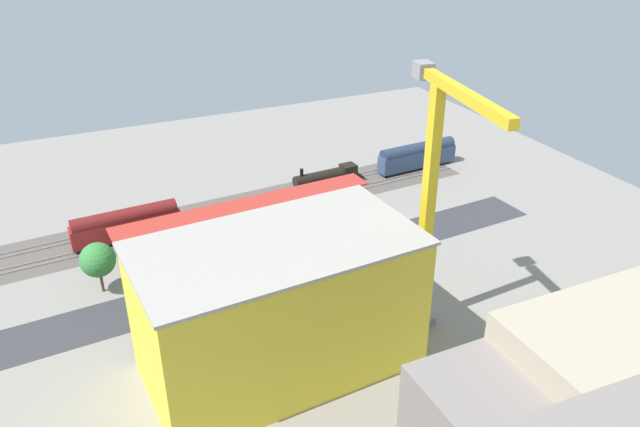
{
  "coord_description": "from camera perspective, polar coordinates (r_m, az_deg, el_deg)",
  "views": [
    {
      "loc": [
        30.21,
        81.48,
        53.43
      ],
      "look_at": [
        -7.58,
        0.25,
        7.21
      ],
      "focal_mm": 34.96,
      "sensor_mm": 36.0,
      "label": 1
    }
  ],
  "objects": [
    {
      "name": "box_truck_1",
      "position": [
        88.88,
        -10.66,
        -8.91
      ],
      "size": [
        8.61,
        2.64,
        3.37
      ],
      "color": "black",
      "rests_on": "ground"
    },
    {
      "name": "passenger_coach",
      "position": [
        136.38,
        8.9,
        5.29
      ],
      "size": [
        18.72,
        4.04,
        5.87
      ],
      "color": "black",
      "rests_on": "ground"
    },
    {
      "name": "parked_car_2",
      "position": [
        96.64,
        -3.12,
        -5.79
      ],
      "size": [
        4.37,
        2.22,
        1.67
      ],
      "color": "black",
      "rests_on": "ground"
    },
    {
      "name": "street_tree_0",
      "position": [
        98.04,
        -12.5,
        -2.83
      ],
      "size": [
        4.22,
        4.22,
        7.44
      ],
      "color": "brown",
      "rests_on": "ground"
    },
    {
      "name": "box_truck_2",
      "position": [
        92.08,
        -7.09,
        -7.23
      ],
      "size": [
        10.16,
        3.67,
        3.13
      ],
      "color": "black",
      "rests_on": "ground"
    },
    {
      "name": "parked_car_1",
      "position": [
        98.05,
        -0.01,
        -5.24
      ],
      "size": [
        4.71,
        2.16,
        1.59
      ],
      "color": "black",
      "rests_on": "ground"
    },
    {
      "name": "street_tree_2",
      "position": [
        97.24,
        -19.68,
        -4.03
      ],
      "size": [
        5.22,
        5.22,
        8.11
      ],
      "color": "brown",
      "rests_on": "ground"
    },
    {
      "name": "freight_coach_far",
      "position": [
        111.61,
        -17.35,
        -0.9
      ],
      "size": [
        18.55,
        3.99,
        5.78
      ],
      "color": "black",
      "rests_on": "ground"
    },
    {
      "name": "construction_roof_slab",
      "position": [
        71.42,
        -3.97,
        -2.77
      ],
      "size": [
        34.18,
        19.83,
        0.4
      ],
      "primitive_type": "cube",
      "rotation": [
        0.0,
        0.0,
        0.06
      ],
      "color": "#ADA89E",
      "rests_on": "construction_building"
    },
    {
      "name": "construction_building",
      "position": [
        76.3,
        -3.76,
        -8.61
      ],
      "size": [
        33.55,
        19.2,
        17.54
      ],
      "primitive_type": "cube",
      "rotation": [
        0.0,
        0.0,
        0.06
      ],
      "color": "yellow",
      "rests_on": "ground"
    },
    {
      "name": "tower_crane",
      "position": [
        78.3,
        10.33,
        1.73
      ],
      "size": [
        5.3,
        21.98,
        35.32
      ],
      "color": "gray",
      "rests_on": "ground"
    },
    {
      "name": "street_tree_3",
      "position": [
        101.82,
        -3.2,
        -1.44
      ],
      "size": [
        4.01,
        4.01,
        6.61
      ],
      "color": "brown",
      "rests_on": "ground"
    },
    {
      "name": "parked_car_3",
      "position": [
        94.52,
        -6.63,
        -6.77
      ],
      "size": [
        4.12,
        2.07,
        1.75
      ],
      "color": "black",
      "rests_on": "ground"
    },
    {
      "name": "street_asphalt",
      "position": [
        99.79,
        -3.34,
        -5.14
      ],
      "size": [
        96.83,
        14.84,
        0.01
      ],
      "primitive_type": "cube",
      "rotation": [
        0.0,
        0.0,
        0.06
      ],
      "color": "#38383D",
      "rests_on": "ground"
    },
    {
      "name": "parked_car_0",
      "position": [
        100.9,
        3.07,
        -4.21
      ],
      "size": [
        4.69,
        2.05,
        1.75
      ],
      "color": "black",
      "rests_on": "ground"
    },
    {
      "name": "platform_canopy_near",
      "position": [
        110.83,
        -6.74,
        0.77
      ],
      "size": [
        47.76,
        8.28,
        4.5
      ],
      "color": "#B73328",
      "rests_on": "ground"
    },
    {
      "name": "box_truck_0",
      "position": [
        89.82,
        -13.23,
        -8.83
      ],
      "size": [
        8.79,
        2.93,
        3.13
      ],
      "color": "black",
      "rests_on": "ground"
    },
    {
      "name": "track_rails",
      "position": [
        118.8,
        -7.52,
        0.4
      ],
      "size": [
        96.29,
        12.74,
        0.12
      ],
      "color": "#9E9EA8",
      "rests_on": "ground"
    },
    {
      "name": "ground_plane",
      "position": [
        102.01,
        -3.93,
        -4.37
      ],
      "size": [
        154.34,
        154.34,
        0.0
      ],
      "primitive_type": "plane",
      "color": "gray",
      "rests_on": "ground"
    },
    {
      "name": "traffic_light",
      "position": [
        95.52,
        0.83,
        -3.51
      ],
      "size": [
        0.5,
        0.36,
        6.87
      ],
      "color": "#333333",
      "rests_on": "ground"
    },
    {
      "name": "rail_bed",
      "position": [
        118.88,
        -7.52,
        0.33
      ],
      "size": [
        97.1,
        19.16,
        0.01
      ],
      "primitive_type": "cube",
      "rotation": [
        0.0,
        0.0,
        0.06
      ],
      "color": "#5B544C",
      "rests_on": "ground"
    },
    {
      "name": "locomotive",
      "position": [
        127.1,
        0.86,
        3.3
      ],
      "size": [
        15.43,
        3.48,
        4.94
      ],
      "color": "black",
      "rests_on": "ground"
    },
    {
      "name": "street_tree_1",
      "position": [
        102.23,
        -3.54,
        -1.62
      ],
      "size": [
        4.45,
        4.45,
        6.34
      ],
      "color": "brown",
      "rests_on": "ground"
    }
  ]
}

